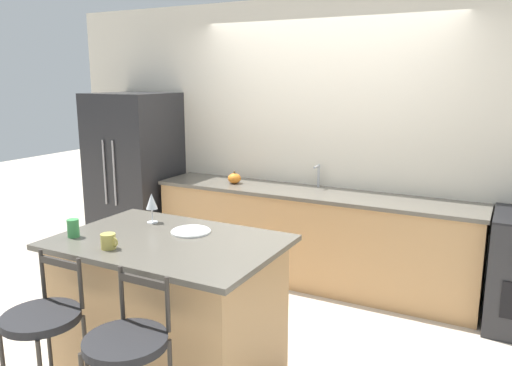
{
  "coord_description": "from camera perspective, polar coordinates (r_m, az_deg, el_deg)",
  "views": [
    {
      "loc": [
        1.67,
        -3.96,
        1.96
      ],
      "look_at": [
        -0.09,
        -0.6,
        1.15
      ],
      "focal_mm": 35.0,
      "sensor_mm": 36.0,
      "label": 1
    }
  ],
  "objects": [
    {
      "name": "wall_back",
      "position": [
        4.93,
        7.65,
        4.82
      ],
      "size": [
        6.0,
        0.07,
        2.7
      ],
      "color": "beige",
      "rests_on": "ground_plane"
    },
    {
      "name": "wine_glass",
      "position": [
        3.57,
        -11.84,
        -2.12
      ],
      "size": [
        0.08,
        0.08,
        0.21
      ],
      "color": "white",
      "rests_on": "kitchen_island"
    },
    {
      "name": "dinner_plate",
      "position": [
        3.34,
        -7.46,
        -5.48
      ],
      "size": [
        0.26,
        0.26,
        0.02
      ],
      "color": "white",
      "rests_on": "kitchen_island"
    },
    {
      "name": "refrigerator",
      "position": [
        5.7,
        -13.58,
        0.93
      ],
      "size": [
        0.83,
        0.8,
        1.79
      ],
      "color": "#232326",
      "rests_on": "ground_plane"
    },
    {
      "name": "ground_plane",
      "position": [
        4.72,
        4.42,
        -12.54
      ],
      "size": [
        18.0,
        18.0,
        0.0
      ],
      "primitive_type": "plane",
      "color": "beige"
    },
    {
      "name": "bar_stool_far",
      "position": [
        2.7,
        -14.44,
        -19.17
      ],
      "size": [
        0.42,
        0.42,
        1.0
      ],
      "color": "#332D28",
      "rests_on": "ground_plane"
    },
    {
      "name": "pumpkin_decoration",
      "position": [
        5.03,
        -2.48,
        0.54
      ],
      "size": [
        0.13,
        0.13,
        0.13
      ],
      "color": "orange",
      "rests_on": "back_counter"
    },
    {
      "name": "sink_faucet",
      "position": [
        4.88,
        7.11,
        1.11
      ],
      "size": [
        0.02,
        0.13,
        0.22
      ],
      "color": "#ADAFB5",
      "rests_on": "back_counter"
    },
    {
      "name": "bar_stool_near",
      "position": [
        3.07,
        -23.04,
        -15.75
      ],
      "size": [
        0.42,
        0.42,
        1.0
      ],
      "color": "#332D28",
      "rests_on": "ground_plane"
    },
    {
      "name": "coffee_mug",
      "position": [
        3.13,
        -16.5,
        -6.4
      ],
      "size": [
        0.12,
        0.09,
        0.09
      ],
      "color": "#C1B251",
      "rests_on": "kitchen_island"
    },
    {
      "name": "kitchen_island",
      "position": [
        3.4,
        -9.71,
        -13.97
      ],
      "size": [
        1.42,
        0.96,
        0.95
      ],
      "color": "tan",
      "rests_on": "ground_plane"
    },
    {
      "name": "back_counter",
      "position": [
        4.86,
        6.15,
        -6.09
      ],
      "size": [
        3.12,
        0.63,
        0.91
      ],
      "color": "tan",
      "rests_on": "ground_plane"
    },
    {
      "name": "tumbler_cup",
      "position": [
        3.42,
        -20.17,
        -4.86
      ],
      "size": [
        0.07,
        0.07,
        0.12
      ],
      "color": "#3D934C",
      "rests_on": "kitchen_island"
    }
  ]
}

